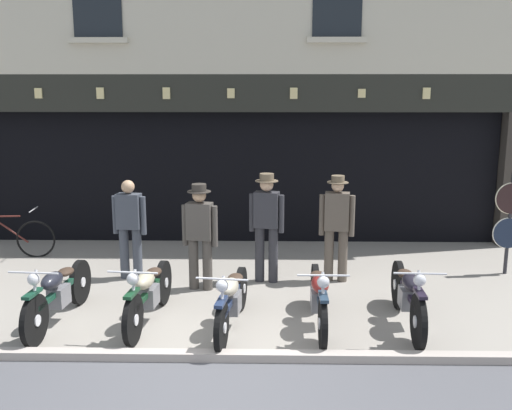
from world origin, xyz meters
name	(u,v)px	position (x,y,z in m)	size (l,w,h in m)	color
shop_facade	(236,149)	(0.00, 7.03, 1.68)	(11.64, 4.42, 6.10)	black
motorcycle_left	(58,293)	(-2.04, 1.10, 0.42)	(0.62, 2.04, 0.92)	black
motorcycle_center_left	(149,293)	(-0.85, 1.13, 0.42)	(0.62, 2.00, 0.91)	black
motorcycle_center	(232,299)	(0.25, 0.94, 0.41)	(0.62, 1.96, 0.90)	black
motorcycle_center_right	(319,296)	(1.37, 1.03, 0.42)	(0.62, 1.95, 0.91)	black
motorcycle_right	(408,295)	(2.53, 1.07, 0.43)	(0.62, 2.00, 0.94)	black
salesman_left	(130,225)	(-1.51, 2.96, 0.90)	(0.56, 0.27, 1.62)	#3D424C
shopkeeper_center	(200,231)	(-0.32, 2.46, 0.92)	(0.55, 0.36, 1.65)	#47423D
salesman_right	(267,222)	(0.69, 2.83, 0.98)	(0.55, 0.36, 1.75)	#2D2D33
assistant_far_right	(337,223)	(1.80, 2.89, 0.95)	(0.55, 0.33, 1.72)	brown
tyre_sign_pole	(510,217)	(4.69, 3.30, 0.97)	(0.53, 0.06, 1.71)	#232328
advert_board_near	(154,152)	(-1.56, 5.40, 1.80)	(0.69, 0.03, 0.90)	beige
advert_board_far	(101,155)	(-2.61, 5.40, 1.72)	(0.80, 0.03, 0.97)	silver
leaning_bicycle	(4,238)	(-4.09, 4.07, 0.37)	(1.80, 0.50, 0.94)	black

